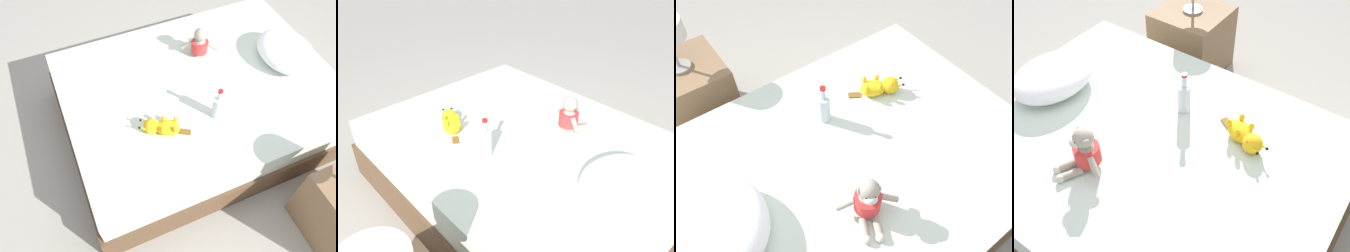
% 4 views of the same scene
% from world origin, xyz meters
% --- Properties ---
extents(ground_plane, '(16.00, 16.00, 0.00)m').
position_xyz_m(ground_plane, '(0.00, 0.00, 0.00)').
color(ground_plane, '#9E998E').
extents(bed, '(1.49, 1.96, 0.45)m').
position_xyz_m(bed, '(0.00, 0.00, 0.22)').
color(bed, brown).
rests_on(bed, ground_plane).
extents(pillow, '(0.49, 0.39, 0.16)m').
position_xyz_m(pillow, '(0.03, 0.67, 0.53)').
color(pillow, white).
rests_on(pillow, bed).
extents(plush_monkey, '(0.25, 0.27, 0.24)m').
position_xyz_m(plush_monkey, '(-0.28, 0.12, 0.54)').
color(plush_monkey, '#9E9384').
rests_on(plush_monkey, bed).
extents(plush_yellow_creature, '(0.20, 0.32, 0.10)m').
position_xyz_m(plush_yellow_creature, '(0.26, -0.41, 0.50)').
color(plush_yellow_creature, yellow).
rests_on(plush_yellow_creature, bed).
extents(glass_bottle, '(0.07, 0.07, 0.24)m').
position_xyz_m(glass_bottle, '(0.29, -0.03, 0.54)').
color(glass_bottle, silver).
rests_on(glass_bottle, bed).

